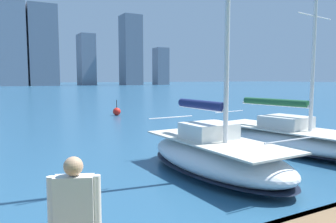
# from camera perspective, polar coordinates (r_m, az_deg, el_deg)

# --- Properties ---
(sailboat_forest) EXTENTS (4.34, 9.23, 9.19)m
(sailboat_forest) POSITION_cam_1_polar(r_m,az_deg,el_deg) (16.01, 21.23, -4.41)
(sailboat_forest) COLOR silver
(sailboat_forest) RESTS_ON ground
(sailboat_navy) EXTENTS (3.07, 6.74, 12.85)m
(sailboat_navy) POSITION_cam_1_polar(r_m,az_deg,el_deg) (11.56, 8.21, -7.22)
(sailboat_navy) COLOR white
(sailboat_navy) RESTS_ON ground
(person_white_shirt) EXTENTS (0.60, 0.37, 1.76)m
(person_white_shirt) POSITION_cam_1_polar(r_m,az_deg,el_deg) (4.33, -15.94, -16.62)
(person_white_shirt) COLOR gray
(person_white_shirt) RESTS_ON dock_pier
(channel_buoy) EXTENTS (0.70, 0.70, 1.40)m
(channel_buoy) POSITION_cam_1_polar(r_m,az_deg,el_deg) (29.78, -8.91, 0.00)
(channel_buoy) COLOR red
(channel_buoy) RESTS_ON ground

